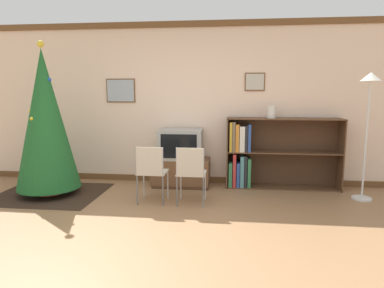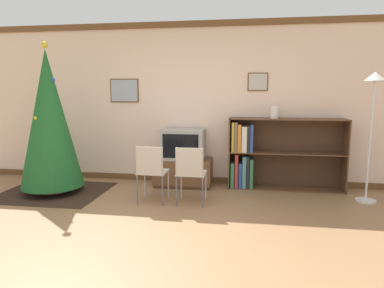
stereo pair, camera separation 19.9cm
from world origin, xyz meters
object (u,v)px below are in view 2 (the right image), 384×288
at_px(vase, 274,112).
at_px(standing_lamp, 373,103).
at_px(bookshelf, 265,155).
at_px(christmas_tree, 49,119).
at_px(television, 183,144).
at_px(tv_console, 183,172).
at_px(folding_chair_left, 151,170).
at_px(folding_chair_right, 190,172).

bearing_deg(vase, standing_lamp, -20.60).
height_order(bookshelf, vase, vase).
relative_size(christmas_tree, television, 3.25).
xyz_separation_m(christmas_tree, tv_console, (1.93, 0.69, -0.91)).
height_order(television, folding_chair_left, television).
distance_m(folding_chair_right, standing_lamp, 2.68).
height_order(christmas_tree, television, christmas_tree).
bearing_deg(television, bookshelf, 3.63).
bearing_deg(folding_chair_right, tv_console, 106.19).
relative_size(tv_console, folding_chair_right, 1.15).
xyz_separation_m(television, bookshelf, (1.33, 0.08, -0.16)).
height_order(folding_chair_left, bookshelf, bookshelf).
bearing_deg(tv_console, folding_chair_left, -106.19).
bearing_deg(television, standing_lamp, -8.56).
height_order(television, standing_lamp, standing_lamp).
relative_size(folding_chair_left, standing_lamp, 0.45).
bearing_deg(standing_lamp, vase, 159.40).
height_order(television, vase, vase).
bearing_deg(folding_chair_left, television, 73.77).
distance_m(tv_console, folding_chair_left, 1.02).
xyz_separation_m(bookshelf, standing_lamp, (1.40, -0.50, 0.86)).
distance_m(folding_chair_left, standing_lamp, 3.20).
height_order(folding_chair_left, folding_chair_right, same).
distance_m(tv_console, folding_chair_right, 1.02).
distance_m(television, folding_chair_left, 1.02).
relative_size(christmas_tree, bookshelf, 1.26).
distance_m(folding_chair_left, folding_chair_right, 0.55).
xyz_separation_m(christmas_tree, bookshelf, (3.26, 0.77, -0.60)).
xyz_separation_m(folding_chair_left, bookshelf, (1.61, 1.04, 0.07)).
bearing_deg(television, tv_console, 90.00).
distance_m(tv_console, bookshelf, 1.37).
relative_size(christmas_tree, vase, 11.83).
bearing_deg(vase, tv_console, -177.31).
height_order(folding_chair_right, bookshelf, bookshelf).
relative_size(folding_chair_right, vase, 4.26).
height_order(christmas_tree, vase, christmas_tree).
relative_size(tv_console, standing_lamp, 0.52).
distance_m(folding_chair_right, bookshelf, 1.48).
xyz_separation_m(tv_console, standing_lamp, (2.73, -0.41, 1.17)).
relative_size(television, standing_lamp, 0.38).
bearing_deg(tv_console, christmas_tree, -160.37).
height_order(tv_console, bookshelf, bookshelf).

